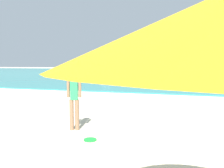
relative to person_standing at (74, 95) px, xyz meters
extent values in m
cube|color=teal|center=(0.45, 37.38, -0.84)|extent=(160.00, 60.00, 0.06)
cylinder|color=#936B4C|center=(-0.06, -0.02, -0.50)|extent=(0.10, 0.10, 0.75)
cylinder|color=#936B4C|center=(0.06, 0.02, -0.50)|extent=(0.10, 0.10, 0.75)
cube|color=#2DA35B|center=(0.00, 0.00, 0.16)|extent=(0.20, 0.16, 0.56)
sphere|color=#936B4C|center=(0.00, 0.00, 0.56)|extent=(0.20, 0.20, 0.20)
cylinder|color=#936B4C|center=(-0.13, -0.05, 0.19)|extent=(0.07, 0.07, 0.50)
cylinder|color=#936B4C|center=(0.13, 0.05, 0.19)|extent=(0.07, 0.07, 0.50)
cylinder|color=green|center=(0.67, -0.61, -0.86)|extent=(0.27, 0.27, 0.03)
cube|color=red|center=(-8.67, 29.72, -0.51)|extent=(3.92, 2.28, 0.60)
cube|color=silver|center=(-9.31, 29.51, 0.12)|extent=(1.53, 1.21, 0.67)
camera|label=1|loc=(2.55, -5.06, 0.75)|focal=37.24mm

